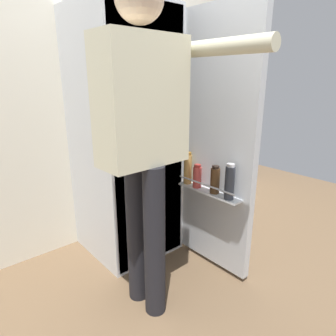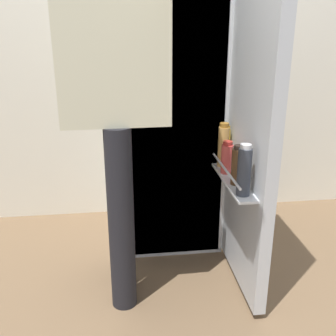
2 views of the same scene
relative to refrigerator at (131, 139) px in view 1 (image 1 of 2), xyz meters
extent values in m
plane|color=brown|center=(-0.03, -0.52, -0.89)|extent=(5.72, 5.72, 0.00)
cube|color=silver|center=(-0.03, 0.42, 0.33)|extent=(4.40, 0.10, 2.45)
cube|color=silver|center=(-0.03, 0.05, 0.00)|extent=(0.61, 0.64, 1.79)
cube|color=white|center=(-0.03, -0.26, 0.00)|extent=(0.57, 0.01, 1.75)
cube|color=white|center=(-0.03, -0.22, 0.09)|extent=(0.53, 0.09, 0.01)
cube|color=silver|center=(0.31, -0.56, 0.00)|extent=(0.06, 0.59, 1.73)
cube|color=white|center=(0.23, -0.56, -0.31)|extent=(0.09, 0.50, 0.01)
cylinder|color=silver|center=(0.19, -0.56, -0.25)|extent=(0.01, 0.48, 0.01)
cylinder|color=#333842|center=(0.23, -0.74, -0.20)|extent=(0.06, 0.06, 0.21)
cylinder|color=silver|center=(0.23, -0.74, -0.08)|extent=(0.05, 0.05, 0.02)
cylinder|color=brown|center=(0.24, -0.61, -0.22)|extent=(0.06, 0.06, 0.17)
cylinder|color=black|center=(0.24, -0.61, -0.13)|extent=(0.05, 0.05, 0.02)
cylinder|color=#DB4C47|center=(0.23, -0.46, -0.23)|extent=(0.06, 0.06, 0.15)
cylinder|color=#B22D28|center=(0.23, -0.46, -0.15)|extent=(0.05, 0.05, 0.02)
cylinder|color=tan|center=(0.23, -0.36, -0.20)|extent=(0.06, 0.06, 0.21)
cylinder|color=#996623|center=(0.23, -0.36, -0.08)|extent=(0.05, 0.05, 0.02)
cylinder|color=gold|center=(0.24, -0.35, -0.21)|extent=(0.05, 0.05, 0.20)
cylinder|color=#BC8419|center=(0.24, -0.35, -0.10)|extent=(0.05, 0.05, 0.02)
cylinder|color=red|center=(-0.08, -0.22, 0.14)|extent=(0.07, 0.07, 0.09)
cylinder|color=black|center=(-0.31, -0.49, -0.45)|extent=(0.12, 0.12, 0.89)
cylinder|color=black|center=(-0.31, -0.66, -0.45)|extent=(0.12, 0.12, 0.89)
cube|color=beige|center=(-0.31, -0.58, 0.31)|extent=(0.46, 0.23, 0.63)
cylinder|color=beige|center=(-0.32, -0.35, 0.29)|extent=(0.08, 0.08, 0.59)
cylinder|color=beige|center=(-0.01, -0.80, 0.57)|extent=(0.09, 0.60, 0.08)
camera|label=1|loc=(-1.19, -1.79, 0.43)|focal=31.50mm
camera|label=2|loc=(-0.30, -2.29, 0.41)|focal=42.58mm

